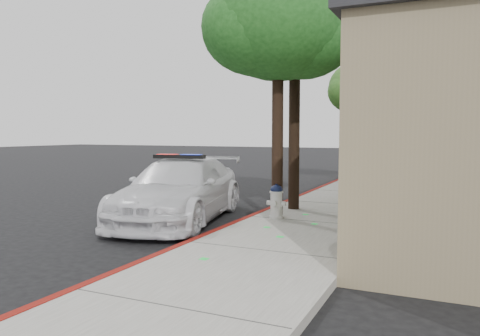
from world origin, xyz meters
The scene contains 8 objects.
ground centered at (0.00, 0.00, 0.00)m, with size 120.00×120.00×0.00m, color black.
sidewalk centered at (1.60, 3.00, 0.07)m, with size 3.20×60.00×0.15m, color gray.
red_curb centered at (0.06, 3.00, 0.08)m, with size 0.14×60.00×0.16m, color maroon.
police_car centered at (-1.66, 2.44, 0.80)m, with size 3.29×5.83×1.72m.
fire_hydrant centered at (0.77, 3.02, 0.58)m, with size 0.48×0.42×0.85m.
street_tree_near centered at (0.75, 3.16, 4.85)m, with size 3.62×3.44×6.31m.
street_tree_mid centered at (0.70, 4.65, 5.34)m, with size 3.61×3.75×6.88m.
street_tree_far centered at (0.94, 13.32, 4.13)m, with size 2.92×2.83×5.29m.
Camera 1 is at (4.69, -7.65, 2.27)m, focal length 34.69 mm.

